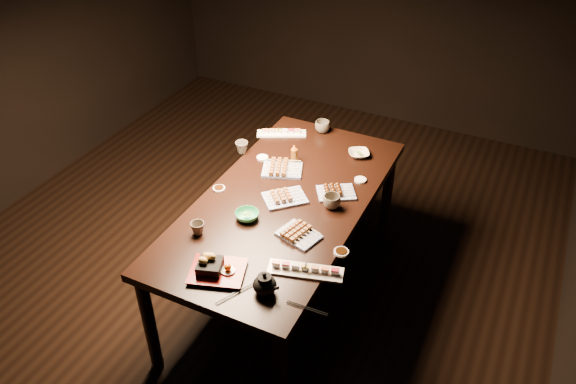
{
  "coord_description": "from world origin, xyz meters",
  "views": [
    {
      "loc": [
        1.52,
        -2.41,
        2.69
      ],
      "look_at": [
        0.37,
        -0.04,
        0.77
      ],
      "focal_mm": 35.0,
      "sensor_mm": 36.0,
      "label": 1
    }
  ],
  "objects_px": {
    "edamame_bowl_green": "(247,216)",
    "teacup_far_left": "(242,147)",
    "sushi_platter_far": "(282,132)",
    "condiment_bottle": "(294,154)",
    "dining_table": "(284,248)",
    "yakitori_plate_center": "(285,195)",
    "teapot": "(265,283)",
    "yakitori_plate_right": "(299,232)",
    "yakitori_plate_left": "(282,167)",
    "tempura_tray": "(217,266)",
    "teacup_far_right": "(322,127)",
    "teacup_near_left": "(198,228)",
    "teacup_mid_right": "(332,201)",
    "sushi_platter_near": "(305,268)",
    "edamame_bowl_cream": "(359,154)"
  },
  "relations": [
    {
      "from": "teacup_near_left",
      "to": "teacup_mid_right",
      "type": "distance_m",
      "value": 0.76
    },
    {
      "from": "teacup_near_left",
      "to": "yakitori_plate_right",
      "type": "bearing_deg",
      "value": 23.34
    },
    {
      "from": "yakitori_plate_right",
      "to": "teapot",
      "type": "height_order",
      "value": "teapot"
    },
    {
      "from": "yakitori_plate_center",
      "to": "teacup_far_left",
      "type": "bearing_deg",
      "value": 100.87
    },
    {
      "from": "yakitori_plate_left",
      "to": "tempura_tray",
      "type": "xyz_separation_m",
      "value": [
        0.12,
        -0.94,
        0.02
      ]
    },
    {
      "from": "sushi_platter_near",
      "to": "sushi_platter_far",
      "type": "distance_m",
      "value": 1.35
    },
    {
      "from": "yakitori_plate_right",
      "to": "teacup_near_left",
      "type": "distance_m",
      "value": 0.54
    },
    {
      "from": "yakitori_plate_left",
      "to": "edamame_bowl_cream",
      "type": "height_order",
      "value": "yakitori_plate_left"
    },
    {
      "from": "sushi_platter_near",
      "to": "yakitori_plate_left",
      "type": "relative_size",
      "value": 1.54
    },
    {
      "from": "edamame_bowl_green",
      "to": "teacup_far_left",
      "type": "distance_m",
      "value": 0.69
    },
    {
      "from": "sushi_platter_far",
      "to": "condiment_bottle",
      "type": "bearing_deg",
      "value": 102.97
    },
    {
      "from": "tempura_tray",
      "to": "teacup_far_left",
      "type": "distance_m",
      "value": 1.12
    },
    {
      "from": "edamame_bowl_green",
      "to": "condiment_bottle",
      "type": "xyz_separation_m",
      "value": [
        -0.01,
        0.63,
        0.04
      ]
    },
    {
      "from": "sushi_platter_far",
      "to": "yakitori_plate_right",
      "type": "bearing_deg",
      "value": 95.08
    },
    {
      "from": "dining_table",
      "to": "yakitori_plate_right",
      "type": "bearing_deg",
      "value": -62.44
    },
    {
      "from": "teacup_near_left",
      "to": "teacup_mid_right",
      "type": "xyz_separation_m",
      "value": [
        0.55,
        0.52,
        0.0
      ]
    },
    {
      "from": "teacup_near_left",
      "to": "teapot",
      "type": "relative_size",
      "value": 0.56
    },
    {
      "from": "edamame_bowl_green",
      "to": "yakitori_plate_right",
      "type": "bearing_deg",
      "value": -2.21
    },
    {
      "from": "edamame_bowl_cream",
      "to": "teacup_far_left",
      "type": "xyz_separation_m",
      "value": [
        -0.7,
        -0.29,
        0.02
      ]
    },
    {
      "from": "sushi_platter_near",
      "to": "condiment_bottle",
      "type": "distance_m",
      "value": 0.99
    },
    {
      "from": "dining_table",
      "to": "yakitori_plate_right",
      "type": "distance_m",
      "value": 0.52
    },
    {
      "from": "sushi_platter_near",
      "to": "edamame_bowl_cream",
      "type": "height_order",
      "value": "sushi_platter_near"
    },
    {
      "from": "yakitori_plate_center",
      "to": "dining_table",
      "type": "bearing_deg",
      "value": 178.69
    },
    {
      "from": "dining_table",
      "to": "yakitori_plate_center",
      "type": "height_order",
      "value": "yakitori_plate_center"
    },
    {
      "from": "teacup_far_left",
      "to": "teapot",
      "type": "height_order",
      "value": "teapot"
    },
    {
      "from": "teacup_near_left",
      "to": "teapot",
      "type": "height_order",
      "value": "teapot"
    },
    {
      "from": "edamame_bowl_cream",
      "to": "teacup_far_left",
      "type": "relative_size",
      "value": 1.57
    },
    {
      "from": "tempura_tray",
      "to": "teacup_mid_right",
      "type": "distance_m",
      "value": 0.8
    },
    {
      "from": "teacup_mid_right",
      "to": "teacup_far_left",
      "type": "height_order",
      "value": "teacup_mid_right"
    },
    {
      "from": "tempura_tray",
      "to": "condiment_bottle",
      "type": "height_order",
      "value": "condiment_bottle"
    },
    {
      "from": "dining_table",
      "to": "teacup_mid_right",
      "type": "height_order",
      "value": "teacup_mid_right"
    },
    {
      "from": "dining_table",
      "to": "yakitori_plate_right",
      "type": "relative_size",
      "value": 8.46
    },
    {
      "from": "teacup_near_left",
      "to": "condiment_bottle",
      "type": "height_order",
      "value": "condiment_bottle"
    },
    {
      "from": "teacup_far_right",
      "to": "teacup_far_left",
      "type": "bearing_deg",
      "value": -127.42
    },
    {
      "from": "dining_table",
      "to": "teacup_mid_right",
      "type": "relative_size",
      "value": 18.0
    },
    {
      "from": "yakitori_plate_center",
      "to": "condiment_bottle",
      "type": "distance_m",
      "value": 0.4
    },
    {
      "from": "yakitori_plate_right",
      "to": "tempura_tray",
      "type": "distance_m",
      "value": 0.49
    },
    {
      "from": "edamame_bowl_green",
      "to": "teapot",
      "type": "bearing_deg",
      "value": -52.16
    },
    {
      "from": "teacup_mid_right",
      "to": "condiment_bottle",
      "type": "distance_m",
      "value": 0.51
    },
    {
      "from": "teacup_near_left",
      "to": "teapot",
      "type": "bearing_deg",
      "value": -22.99
    },
    {
      "from": "sushi_platter_far",
      "to": "condiment_bottle",
      "type": "xyz_separation_m",
      "value": [
        0.23,
        -0.28,
        0.04
      ]
    },
    {
      "from": "sushi_platter_far",
      "to": "yakitori_plate_right",
      "type": "distance_m",
      "value": 1.08
    },
    {
      "from": "tempura_tray",
      "to": "teapot",
      "type": "relative_size",
      "value": 1.98
    },
    {
      "from": "teacup_mid_right",
      "to": "teacup_far_right",
      "type": "height_order",
      "value": "teacup_far_right"
    },
    {
      "from": "yakitori_plate_left",
      "to": "tempura_tray",
      "type": "distance_m",
      "value": 0.95
    },
    {
      "from": "yakitori_plate_right",
      "to": "teacup_far_right",
      "type": "xyz_separation_m",
      "value": [
        -0.32,
        1.07,
        0.01
      ]
    },
    {
      "from": "teacup_far_right",
      "to": "yakitori_plate_center",
      "type": "bearing_deg",
      "value": -82.16
    },
    {
      "from": "yakitori_plate_center",
      "to": "edamame_bowl_cream",
      "type": "relative_size",
      "value": 1.82
    },
    {
      "from": "teapot",
      "to": "teacup_mid_right",
      "type": "bearing_deg",
      "value": 92.09
    },
    {
      "from": "yakitori_plate_left",
      "to": "teacup_mid_right",
      "type": "height_order",
      "value": "teacup_mid_right"
    }
  ]
}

